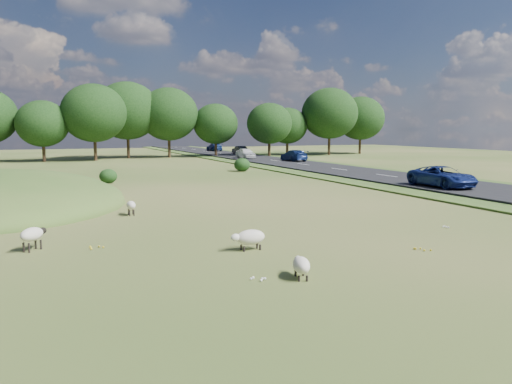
# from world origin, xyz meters

# --- Properties ---
(ground) EXTENTS (160.00, 160.00, 0.00)m
(ground) POSITION_xyz_m (0.00, 20.00, 0.00)
(ground) COLOR #2E5219
(ground) RESTS_ON ground
(road) EXTENTS (8.00, 150.00, 0.25)m
(road) POSITION_xyz_m (20.00, 30.00, 0.12)
(road) COLOR black
(road) RESTS_ON ground
(treeline) EXTENTS (96.28, 14.66, 11.70)m
(treeline) POSITION_xyz_m (-1.06, 55.44, 6.57)
(treeline) COLOR black
(treeline) RESTS_ON ground
(shrubs) EXTENTS (26.70, 11.60, 1.40)m
(shrubs) POSITION_xyz_m (-1.13, 27.46, 0.65)
(shrubs) COLOR black
(shrubs) RESTS_ON ground
(sheep_0) EXTENTS (0.49, 1.05, 0.75)m
(sheep_0) POSITION_xyz_m (-4.66, 4.90, 0.53)
(sheep_0) COLOR beige
(sheep_0) RESTS_ON ground
(sheep_1) EXTENTS (1.33, 0.60, 0.77)m
(sheep_1) POSITION_xyz_m (-1.83, -4.47, 0.49)
(sheep_1) COLOR beige
(sheep_1) RESTS_ON ground
(sheep_2) EXTENTS (1.09, 1.14, 0.87)m
(sheep_2) POSITION_xyz_m (-9.19, -1.42, 0.61)
(sheep_2) COLOR beige
(sheep_2) RESTS_ON ground
(sheep_3) EXTENTS (0.75, 1.19, 0.66)m
(sheep_3) POSITION_xyz_m (-1.73, -8.31, 0.41)
(sheep_3) COLOR beige
(sheep_3) RESTS_ON ground
(car_0) EXTENTS (1.46, 4.18, 1.38)m
(car_0) POSITION_xyz_m (21.90, 58.30, 0.94)
(car_0) COLOR black
(car_0) RESTS_ON road
(car_1) EXTENTS (2.06, 5.07, 1.47)m
(car_1) POSITION_xyz_m (21.90, 38.19, 0.99)
(car_1) COLOR navy
(car_1) RESTS_ON road
(car_2) EXTENTS (2.05, 5.05, 1.47)m
(car_2) POSITION_xyz_m (21.90, 72.11, 0.98)
(car_2) COLOR navy
(car_2) RESTS_ON road
(car_3) EXTENTS (1.78, 4.43, 1.51)m
(car_3) POSITION_xyz_m (18.10, 46.02, 1.01)
(car_3) COLOR white
(car_3) RESTS_ON road
(car_4) EXTENTS (2.49, 5.40, 1.50)m
(car_4) POSITION_xyz_m (18.10, 7.03, 1.00)
(car_4) COLOR navy
(car_4) RESTS_ON road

